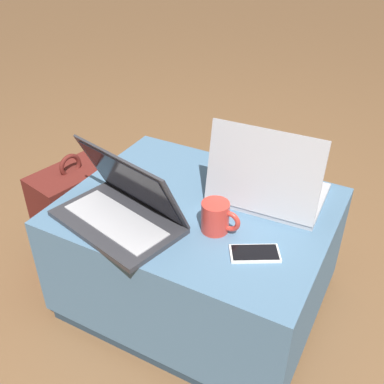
{
  "coord_description": "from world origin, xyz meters",
  "views": [
    {
      "loc": [
        0.52,
        -1.02,
        1.23
      ],
      "look_at": [
        0.01,
        -0.05,
        0.5
      ],
      "focal_mm": 42.0,
      "sensor_mm": 36.0,
      "label": 1
    }
  ],
  "objects_px": {
    "laptop_near": "(122,208)",
    "cell_phone": "(255,253)",
    "laptop_far": "(267,186)",
    "backpack": "(77,215)",
    "coffee_mug": "(217,217)"
  },
  "relations": [
    {
      "from": "laptop_near",
      "to": "backpack",
      "type": "relative_size",
      "value": 0.91
    },
    {
      "from": "laptop_far",
      "to": "backpack",
      "type": "bearing_deg",
      "value": 7.18
    },
    {
      "from": "laptop_near",
      "to": "backpack",
      "type": "distance_m",
      "value": 0.49
    },
    {
      "from": "laptop_far",
      "to": "cell_phone",
      "type": "relative_size",
      "value": 2.32
    },
    {
      "from": "cell_phone",
      "to": "coffee_mug",
      "type": "bearing_deg",
      "value": -138.31
    },
    {
      "from": "laptop_far",
      "to": "coffee_mug",
      "type": "height_order",
      "value": "laptop_far"
    },
    {
      "from": "laptop_near",
      "to": "coffee_mug",
      "type": "bearing_deg",
      "value": 33.21
    },
    {
      "from": "cell_phone",
      "to": "coffee_mug",
      "type": "distance_m",
      "value": 0.15
    },
    {
      "from": "cell_phone",
      "to": "laptop_near",
      "type": "bearing_deg",
      "value": -113.36
    },
    {
      "from": "laptop_near",
      "to": "backpack",
      "type": "xyz_separation_m",
      "value": [
        -0.37,
        0.18,
        -0.27
      ]
    },
    {
      "from": "cell_phone",
      "to": "backpack",
      "type": "height_order",
      "value": "backpack"
    },
    {
      "from": "laptop_near",
      "to": "cell_phone",
      "type": "height_order",
      "value": "laptop_near"
    },
    {
      "from": "coffee_mug",
      "to": "cell_phone",
      "type": "bearing_deg",
      "value": -18.62
    },
    {
      "from": "laptop_near",
      "to": "cell_phone",
      "type": "distance_m",
      "value": 0.41
    },
    {
      "from": "laptop_near",
      "to": "coffee_mug",
      "type": "relative_size",
      "value": 3.57
    }
  ]
}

